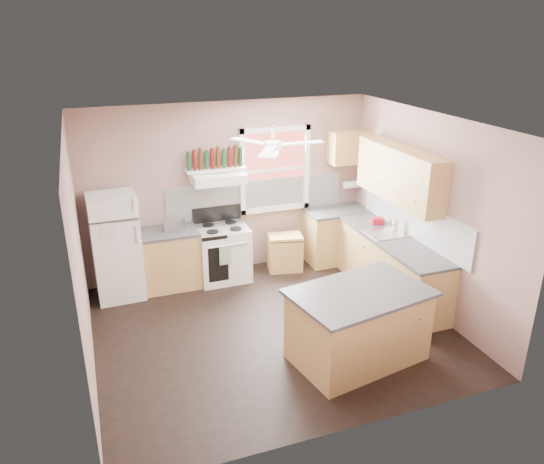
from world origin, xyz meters
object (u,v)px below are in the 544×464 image
object	(u,v)px
toaster	(174,225)
stove	(223,253)
refrigerator	(116,247)
cart	(285,254)
island	(358,327)

from	to	relation	value
toaster	stove	size ratio (longest dim) A/B	0.33
refrigerator	cart	distance (m)	2.64
toaster	cart	bearing A→B (deg)	20.98
cart	island	world-z (taller)	island
stove	cart	bearing A→B (deg)	-1.47
stove	island	xyz separation A→B (m)	(0.95, -2.61, 0.00)
stove	cart	size ratio (longest dim) A/B	1.61
toaster	stove	xyz separation A→B (m)	(0.71, -0.01, -0.56)
toaster	island	distance (m)	3.15
refrigerator	toaster	xyz separation A→B (m)	(0.86, 0.03, 0.22)
refrigerator	stove	size ratio (longest dim) A/B	1.80
cart	toaster	bearing A→B (deg)	-169.79
refrigerator	island	bearing A→B (deg)	-47.58
refrigerator	cart	xyz separation A→B (m)	(2.60, -0.01, -0.51)
cart	island	xyz separation A→B (m)	(-0.08, -2.58, 0.16)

